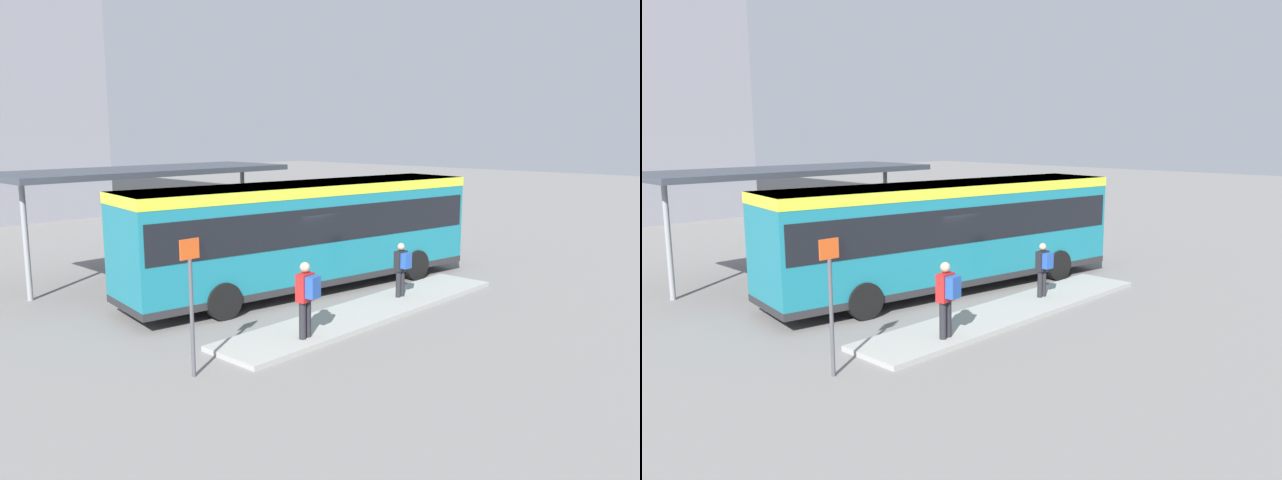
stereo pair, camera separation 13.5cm
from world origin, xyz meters
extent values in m
plane|color=slate|center=(0.00, 0.00, 0.00)|extent=(120.00, 120.00, 0.00)
cube|color=#9E9E99|center=(-0.65, -3.01, 0.06)|extent=(9.84, 1.80, 0.12)
cube|color=#197284|center=(0.00, 0.00, 1.82)|extent=(11.84, 4.18, 2.95)
cube|color=#C6DB33|center=(0.00, 0.00, 3.15)|extent=(11.86, 4.21, 0.30)
cube|color=black|center=(0.00, 0.00, 2.18)|extent=(11.62, 4.18, 1.03)
cube|color=black|center=(5.71, -0.89, 2.18)|extent=(0.42, 2.21, 1.14)
cube|color=#28282B|center=(0.00, 0.00, 0.45)|extent=(11.85, 4.19, 0.20)
cylinder|color=black|center=(3.73, 0.59, 0.50)|extent=(1.02, 0.43, 0.99)
cylinder|color=black|center=(3.38, -1.70, 0.50)|extent=(1.02, 0.43, 0.99)
cylinder|color=black|center=(-3.38, 1.70, 0.50)|extent=(1.02, 0.43, 0.99)
cylinder|color=black|center=(-3.73, -0.59, 0.50)|extent=(1.02, 0.43, 0.99)
cylinder|color=#232328|center=(0.82, -2.86, 0.50)|extent=(0.14, 0.14, 0.77)
cylinder|color=#232328|center=(1.00, -2.87, 0.50)|extent=(0.14, 0.14, 0.77)
cube|color=black|center=(0.91, -2.86, 1.18)|extent=(0.40, 0.23, 0.58)
cube|color=#234CA3|center=(0.90, -3.06, 1.21)|extent=(0.30, 0.20, 0.44)
sphere|color=tan|center=(0.91, -2.86, 1.59)|extent=(0.21, 0.21, 0.21)
cylinder|color=#232328|center=(-3.68, -3.42, 0.56)|extent=(0.16, 0.16, 0.88)
cylinder|color=#232328|center=(-3.48, -3.39, 0.56)|extent=(0.16, 0.16, 0.88)
cube|color=#B21E1E|center=(-3.58, -3.41, 1.32)|extent=(0.47, 0.30, 0.66)
cube|color=#234CA3|center=(-3.55, -3.63, 1.36)|extent=(0.36, 0.26, 0.50)
sphere|color=tan|center=(-3.58, -3.41, 1.80)|extent=(0.24, 0.24, 0.24)
torus|color=black|center=(9.30, 2.13, 0.37)|extent=(0.17, 0.74, 0.74)
torus|color=black|center=(9.13, 1.14, 0.37)|extent=(0.17, 0.74, 0.74)
cylinder|color=gold|center=(9.21, 1.63, 0.61)|extent=(0.17, 0.78, 0.04)
cylinder|color=gold|center=(9.18, 1.45, 0.55)|extent=(0.04, 0.04, 0.37)
cube|color=black|center=(9.18, 1.45, 0.73)|extent=(0.10, 0.19, 0.04)
cylinder|color=gold|center=(9.28, 2.03, 0.70)|extent=(0.48, 0.11, 0.03)
torus|color=black|center=(9.00, 2.75, 0.32)|extent=(0.07, 0.65, 0.65)
torus|color=black|center=(9.03, 1.88, 0.32)|extent=(0.07, 0.65, 0.65)
cylinder|color=orange|center=(9.02, 2.31, 0.53)|extent=(0.06, 0.68, 0.04)
cylinder|color=orange|center=(9.02, 2.16, 0.48)|extent=(0.04, 0.04, 0.32)
cube|color=black|center=(9.02, 2.16, 0.63)|extent=(0.08, 0.18, 0.04)
cylinder|color=orange|center=(9.00, 2.66, 0.60)|extent=(0.48, 0.05, 0.03)
torus|color=black|center=(9.17, 3.46, 0.34)|extent=(0.06, 0.70, 0.70)
torus|color=black|center=(9.19, 2.52, 0.34)|extent=(0.06, 0.70, 0.70)
cylinder|color=black|center=(9.18, 2.99, 0.57)|extent=(0.05, 0.74, 0.04)
cylinder|color=black|center=(9.18, 2.82, 0.51)|extent=(0.04, 0.04, 0.34)
cube|color=black|center=(9.18, 2.82, 0.68)|extent=(0.07, 0.18, 0.04)
cylinder|color=black|center=(9.17, 3.37, 0.65)|extent=(0.48, 0.04, 0.03)
torus|color=black|center=(8.81, 3.17, 0.37)|extent=(0.14, 0.74, 0.74)
torus|color=black|center=(8.93, 4.17, 0.37)|extent=(0.14, 0.74, 0.74)
cylinder|color=#287F3D|center=(8.87, 3.67, 0.61)|extent=(0.13, 0.79, 0.04)
cylinder|color=#287F3D|center=(8.89, 3.85, 0.55)|extent=(0.04, 0.04, 0.37)
cube|color=black|center=(8.89, 3.85, 0.73)|extent=(0.09, 0.19, 0.04)
cylinder|color=#287F3D|center=(8.82, 3.27, 0.70)|extent=(0.48, 0.09, 0.03)
cube|color=#383D47|center=(-2.36, 5.01, 3.56)|extent=(9.48, 3.44, 0.18)
cylinder|color=gray|center=(-6.39, 5.01, 1.74)|extent=(0.16, 0.16, 3.47)
cylinder|color=gray|center=(1.67, 5.01, 1.74)|extent=(0.16, 0.16, 3.47)
cylinder|color=slate|center=(1.13, 1.94, 0.24)|extent=(0.87, 0.87, 0.48)
sphere|color=#286B2D|center=(1.13, 1.94, 0.86)|extent=(1.00, 1.00, 1.00)
cylinder|color=#4C4C51|center=(-6.54, -3.19, 1.20)|extent=(0.08, 0.08, 2.40)
cube|color=#D84C19|center=(-6.54, -3.19, 2.60)|extent=(0.44, 0.03, 0.40)
camera|label=1|loc=(-13.47, -13.10, 4.85)|focal=35.00mm
camera|label=2|loc=(-13.38, -13.20, 4.85)|focal=35.00mm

